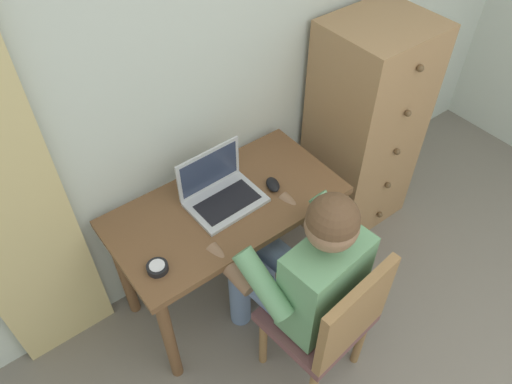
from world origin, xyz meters
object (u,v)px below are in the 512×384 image
at_px(person_seated, 301,270).
at_px(desk_clock, 157,267).
at_px(laptop, 220,191).
at_px(desk, 227,221).
at_px(chair, 329,320).
at_px(computer_mouse, 273,184).
at_px(dresser, 364,129).

bearing_deg(person_seated, desk_clock, 145.94).
xyz_separation_m(person_seated, laptop, (-0.06, 0.51, 0.10)).
height_order(desk, laptop, laptop).
height_order(chair, computer_mouse, chair).
xyz_separation_m(desk, chair, (0.08, -0.65, -0.12)).
relative_size(desk, computer_mouse, 11.01).
bearing_deg(computer_mouse, desk_clock, -151.55).
distance_m(desk, computer_mouse, 0.28).
distance_m(desk, desk_clock, 0.47).
relative_size(desk, person_seated, 0.92).
bearing_deg(laptop, desk_clock, -157.90).
relative_size(dresser, chair, 1.47).
distance_m(chair, person_seated, 0.26).
bearing_deg(desk, computer_mouse, -10.29).
bearing_deg(dresser, laptop, -178.96).
bearing_deg(computer_mouse, chair, -84.19).
bearing_deg(person_seated, laptop, 96.74).
relative_size(desk, chair, 1.26).
height_order(laptop, computer_mouse, laptop).
bearing_deg(desk_clock, desk, 17.00).
bearing_deg(person_seated, computer_mouse, 66.75).
distance_m(dresser, desk_clock, 1.45).
bearing_deg(chair, dresser, 37.72).
bearing_deg(laptop, chair, -83.61).
xyz_separation_m(chair, laptop, (-0.08, 0.69, 0.29)).
xyz_separation_m(laptop, computer_mouse, (0.24, -0.09, -0.04)).
height_order(dresser, laptop, dresser).
relative_size(chair, desk_clock, 9.73).
height_order(person_seated, laptop, person_seated).
distance_m(chair, computer_mouse, 0.68).
bearing_deg(chair, computer_mouse, 74.77).
distance_m(person_seated, computer_mouse, 0.47).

